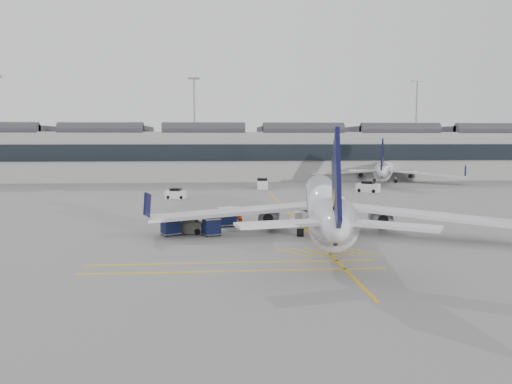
{
  "coord_description": "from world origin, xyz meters",
  "views": [
    {
      "loc": [
        0.87,
        -47.1,
        9.3
      ],
      "look_at": [
        4.77,
        3.14,
        4.0
      ],
      "focal_mm": 35.0,
      "sensor_mm": 36.0,
      "label": 1
    }
  ],
  "objects": [
    {
      "name": "airliner_far",
      "position": [
        37.91,
        60.2,
        2.82
      ],
      "size": [
        30.9,
        34.18,
        9.59
      ],
      "rotation": [
        0.0,
        0.0,
        -0.38
      ],
      "color": "white",
      "rests_on": "ground"
    },
    {
      "name": "terminal",
      "position": [
        0.0,
        71.93,
        6.14
      ],
      "size": [
        200.0,
        20.45,
        12.4
      ],
      "color": "#9E9E99",
      "rests_on": "ground"
    },
    {
      "name": "ground",
      "position": [
        0.0,
        0.0,
        0.0
      ],
      "size": [
        220.0,
        220.0,
        0.0
      ],
      "primitive_type": "plane",
      "color": "gray",
      "rests_on": "ground"
    },
    {
      "name": "service_van_mid",
      "position": [
        9.36,
        47.33,
        0.91
      ],
      "size": [
        2.09,
        4.02,
        2.04
      ],
      "rotation": [
        0.0,
        0.0,
        1.55
      ],
      "color": "silver",
      "rests_on": "ground"
    },
    {
      "name": "pushback_tug",
      "position": [
        -1.86,
        2.4,
        0.68
      ],
      "size": [
        3.09,
        2.34,
        1.54
      ],
      "rotation": [
        0.0,
        0.0,
        -0.27
      ],
      "color": "#54574A",
      "rests_on": "ground"
    },
    {
      "name": "light_masts",
      "position": [
        -1.67,
        86.0,
        14.49
      ],
      "size": [
        113.0,
        0.6,
        25.45
      ],
      "color": "slate",
      "rests_on": "ground"
    },
    {
      "name": "service_van_left",
      "position": [
        -5.75,
        32.26,
        0.73
      ],
      "size": [
        3.42,
        2.14,
        1.64
      ],
      "rotation": [
        0.0,
        0.0,
        -0.18
      ],
      "color": "silver",
      "rests_on": "ground"
    },
    {
      "name": "baggage_cart_a",
      "position": [
        1.85,
        6.06,
        1.08
      ],
      "size": [
        2.24,
        2.0,
        2.01
      ],
      "rotation": [
        0.0,
        0.0,
        0.25
      ],
      "color": "gray",
      "rests_on": "ground"
    },
    {
      "name": "ramp_agent_a",
      "position": [
        7.31,
        6.06,
        0.79
      ],
      "size": [
        0.68,
        0.67,
        1.58
      ],
      "primitive_type": "imported",
      "rotation": [
        0.0,
        0.0,
        0.76
      ],
      "color": "orange",
      "rests_on": "ground"
    },
    {
      "name": "airliner_main",
      "position": [
        11.48,
        1.11,
        2.99
      ],
      "size": [
        34.49,
        37.99,
        10.16
      ],
      "rotation": [
        0.0,
        0.0,
        -0.17
      ],
      "color": "white",
      "rests_on": "ground"
    },
    {
      "name": "safety_cone_nose",
      "position": [
        11.29,
        23.56,
        0.27
      ],
      "size": [
        0.39,
        0.39,
        0.55
      ],
      "primitive_type": "cone",
      "color": "#F24C0A",
      "rests_on": "ground"
    },
    {
      "name": "safety_cone_engine",
      "position": [
        12.87,
        2.66,
        0.22
      ],
      "size": [
        0.32,
        0.32,
        0.44
      ],
      "primitive_type": "cone",
      "color": "#F24C0A",
      "rests_on": "ground"
    },
    {
      "name": "belt_loader",
      "position": [
        10.56,
        6.79,
        0.51
      ],
      "size": [
        4.32,
        1.69,
        1.74
      ],
      "rotation": [
        0.0,
        0.0,
        0.08
      ],
      "color": "silver",
      "rests_on": "ground"
    },
    {
      "name": "apron_markings",
      "position": [
        10.0,
        10.0,
        0.01
      ],
      "size": [
        0.25,
        60.0,
        0.01
      ],
      "primitive_type": "cube",
      "color": "gold",
      "rests_on": "ground"
    },
    {
      "name": "baggage_cart_c",
      "position": [
        0.26,
        0.91,
        0.92
      ],
      "size": [
        2.01,
        1.84,
        1.72
      ],
      "rotation": [
        0.0,
        0.0,
        0.37
      ],
      "color": "gray",
      "rests_on": "ground"
    },
    {
      "name": "baggage_cart_d",
      "position": [
        -3.73,
        1.48,
        0.99
      ],
      "size": [
        2.23,
        2.1,
        1.86
      ],
      "rotation": [
        0.0,
        0.0,
        0.48
      ],
      "color": "gray",
      "rests_on": "ground"
    },
    {
      "name": "ramp_agent_b",
      "position": [
        3.21,
        6.79,
        0.9
      ],
      "size": [
        1.08,
        0.99,
        1.8
      ],
      "primitive_type": "imported",
      "rotation": [
        0.0,
        0.0,
        3.58
      ],
      "color": "#FF480D",
      "rests_on": "ground"
    },
    {
      "name": "service_van_right",
      "position": [
        27.57,
        39.23,
        0.9
      ],
      "size": [
        4.33,
        3.87,
        2.02
      ],
      "rotation": [
        0.0,
        0.0,
        -0.62
      ],
      "color": "silver",
      "rests_on": "ground"
    },
    {
      "name": "baggage_cart_b",
      "position": [
        2.56,
        9.75,
        0.85
      ],
      "size": [
        1.79,
        1.61,
        1.58
      ],
      "rotation": [
        0.0,
        0.0,
        -0.29
      ],
      "color": "gray",
      "rests_on": "ground"
    }
  ]
}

